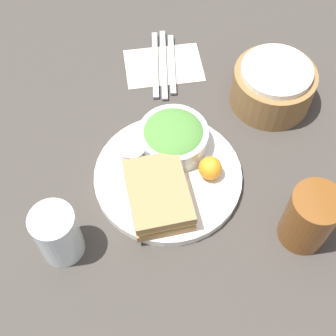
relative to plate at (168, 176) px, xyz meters
name	(u,v)px	position (x,y,z in m)	size (l,w,h in m)	color
ground_plane	(168,179)	(0.00, 0.00, -0.01)	(4.00, 4.00, 0.00)	#3D3833
plate	(168,176)	(0.00, 0.00, 0.00)	(0.27, 0.27, 0.02)	white
sandwich	(158,195)	(0.05, -0.02, 0.03)	(0.14, 0.11, 0.04)	#A37A4C
salad_bowl	(173,136)	(-0.06, 0.02, 0.04)	(0.13, 0.13, 0.05)	silver
dressing_cup	(132,151)	(-0.05, -0.06, 0.02)	(0.05, 0.05, 0.03)	#B7B7BC
orange_wedge	(210,168)	(0.01, 0.07, 0.03)	(0.04, 0.04, 0.04)	orange
drink_glass	(310,218)	(0.14, 0.21, 0.05)	(0.08, 0.08, 0.12)	brown
bread_basket	(273,86)	(-0.15, 0.23, 0.04)	(0.16, 0.16, 0.09)	olive
napkin	(164,65)	(-0.28, 0.03, -0.01)	(0.11, 0.16, 0.00)	beige
fork	(155,64)	(-0.29, 0.01, 0.00)	(0.19, 0.01, 0.01)	#B2B2B7
knife	(164,64)	(-0.28, 0.03, 0.00)	(0.20, 0.01, 0.01)	#B2B2B7
spoon	(172,64)	(-0.28, 0.05, 0.00)	(0.17, 0.01, 0.01)	#B2B2B7
water_glass	(58,234)	(0.11, -0.19, 0.05)	(0.07, 0.07, 0.11)	silver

